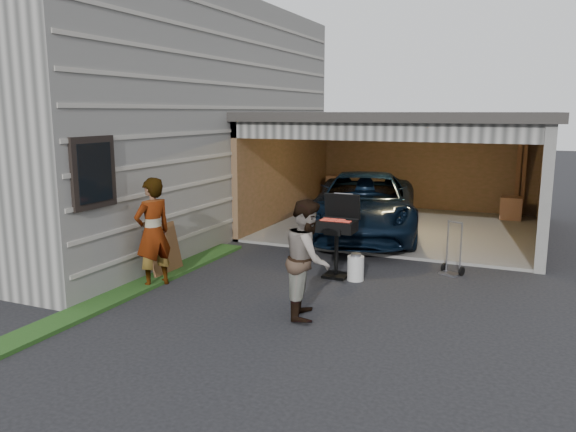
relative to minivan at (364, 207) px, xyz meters
name	(u,v)px	position (x,y,z in m)	size (l,w,h in m)	color
ground	(264,304)	(-0.08, -5.20, -0.72)	(80.00, 80.00, 0.00)	black
house	(118,118)	(-6.08, -1.20, 2.03)	(7.00, 11.00, 5.50)	#474744
groundcover_strip	(104,302)	(-2.33, -6.20, -0.69)	(0.50, 8.00, 0.06)	#193814
garage	(409,154)	(0.69, 1.59, 1.15)	(6.80, 6.30, 2.90)	#605E59
minivan	(364,207)	(0.00, 0.00, 0.00)	(2.38, 5.15, 1.43)	black
woman	(153,232)	(-2.18, -5.11, 0.21)	(0.67, 0.44, 1.85)	#A3B1CD
man	(308,259)	(0.72, -5.40, 0.14)	(0.83, 0.65, 1.71)	#44251A
bbq_grill	(337,229)	(0.48, -3.35, 0.16)	(0.66, 0.58, 1.47)	black
propane_tank	(356,268)	(0.86, -3.45, -0.50)	(0.29, 0.29, 0.43)	silver
plywood_panel	(165,250)	(-2.42, -4.48, -0.26)	(0.04, 0.83, 0.92)	#50361B
hand_truck	(452,264)	(2.35, -2.39, -0.53)	(0.45, 0.41, 0.98)	gray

